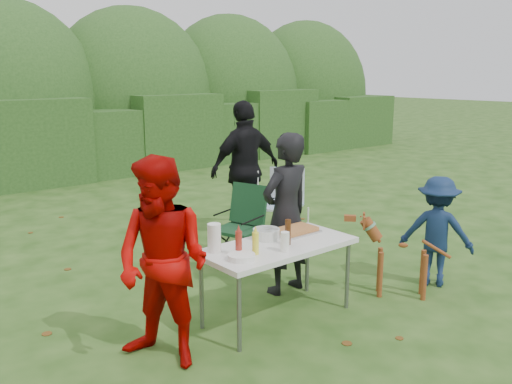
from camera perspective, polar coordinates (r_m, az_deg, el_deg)
ground at (r=5.55m, az=4.43°, el=-12.14°), size 80.00×80.00×0.00m
hedge_row at (r=12.22m, az=-22.66°, el=4.68°), size 22.00×1.40×1.70m
shrub_backdrop at (r=13.68m, az=-24.96°, el=8.38°), size 20.00×2.60×3.20m
folding_table at (r=5.10m, az=2.30°, el=-6.07°), size 1.50×0.70×0.74m
person_cook at (r=5.70m, az=3.16°, el=-2.30°), size 0.64×0.44×1.72m
person_red_jacket at (r=4.34m, az=-9.78°, el=-7.38°), size 0.92×1.01×1.70m
person_black_puffy at (r=7.72m, az=-1.12°, el=2.47°), size 1.16×0.53×1.93m
child at (r=6.25m, az=18.50°, el=-3.95°), size 0.78×0.91×1.22m
dog at (r=5.89m, az=15.16°, el=-6.66°), size 0.85×0.91×0.84m
camping_chair at (r=6.65m, az=-1.80°, el=-3.47°), size 0.76×0.76×0.96m
lawn_chair at (r=7.69m, az=2.85°, el=-1.23°), size 0.80×0.80×0.97m
food_tray at (r=5.43m, az=4.21°, el=-4.24°), size 0.45×0.30×0.02m
focaccia_bread at (r=5.42m, az=4.22°, el=-3.95°), size 0.40×0.26×0.04m
mustard_bottle at (r=4.78m, az=-0.05°, el=-5.42°), size 0.06×0.06×0.20m
ketchup_bottle at (r=4.75m, az=-1.84°, el=-5.42°), size 0.06×0.06×0.22m
beer_bottle at (r=5.04m, az=3.38°, el=-4.24°), size 0.06×0.06×0.24m
paper_towel_roll at (r=4.84m, az=-4.42°, el=-4.84°), size 0.12×0.12×0.26m
cup_stack at (r=4.86m, az=3.06°, el=-5.25°), size 0.08×0.08×0.18m
pasta_bowl at (r=5.22m, az=1.10°, el=-4.43°), size 0.26×0.26×0.10m
plate_stack at (r=4.67m, az=-1.56°, el=-6.83°), size 0.24×0.24×0.05m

